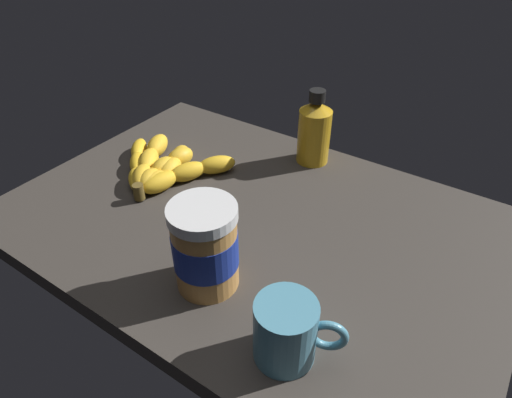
{
  "coord_description": "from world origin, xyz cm",
  "views": [
    {
      "loc": [
        33.74,
        -49.01,
        48.35
      ],
      "look_at": [
        -0.17,
        1.24,
        3.27
      ],
      "focal_mm": 31.11,
      "sensor_mm": 36.0,
      "label": 1
    }
  ],
  "objects_px": {
    "banana_bunch": "(162,167)",
    "peanut_butter_jar": "(205,247)",
    "coffee_mug": "(287,331)",
    "honey_bottle": "(314,131)"
  },
  "relations": [
    {
      "from": "banana_bunch",
      "to": "honey_bottle",
      "type": "relative_size",
      "value": 1.61
    },
    {
      "from": "peanut_butter_jar",
      "to": "banana_bunch",
      "type": "bearing_deg",
      "value": 145.83
    },
    {
      "from": "banana_bunch",
      "to": "peanut_butter_jar",
      "type": "xyz_separation_m",
      "value": [
        0.25,
        -0.17,
        0.05
      ]
    },
    {
      "from": "banana_bunch",
      "to": "honey_bottle",
      "type": "xyz_separation_m",
      "value": [
        0.22,
        0.21,
        0.05
      ]
    },
    {
      "from": "banana_bunch",
      "to": "peanut_butter_jar",
      "type": "distance_m",
      "value": 0.31
    },
    {
      "from": "peanut_butter_jar",
      "to": "honey_bottle",
      "type": "height_order",
      "value": "honey_bottle"
    },
    {
      "from": "banana_bunch",
      "to": "coffee_mug",
      "type": "bearing_deg",
      "value": -27.41
    },
    {
      "from": "banana_bunch",
      "to": "honey_bottle",
      "type": "distance_m",
      "value": 0.31
    },
    {
      "from": "coffee_mug",
      "to": "honey_bottle",
      "type": "bearing_deg",
      "value": 114.23
    },
    {
      "from": "peanut_butter_jar",
      "to": "honey_bottle",
      "type": "distance_m",
      "value": 0.39
    }
  ]
}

